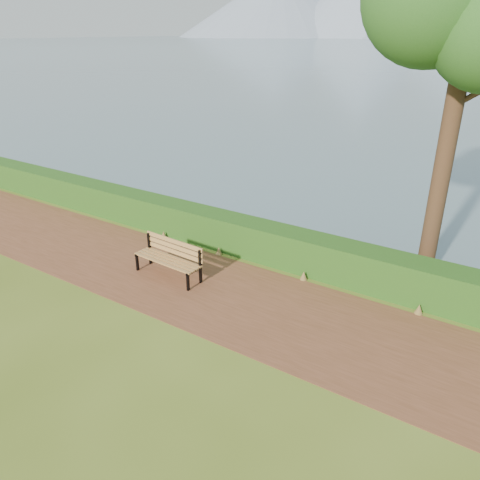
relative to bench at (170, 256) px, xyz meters
The scene contains 4 objects.
ground 1.58m from the bench, 14.02° to the right, with size 140.00×140.00×0.00m, color #4E621C.
path 1.54m from the bench, ahead, with size 40.00×3.40×0.01m, color brown.
hedge 2.66m from the bench, 57.36° to the left, with size 32.00×0.85×1.00m, color #1A3F12.
bench is the anchor object (origin of this frame).
Camera 1 is at (6.05, -7.74, 5.92)m, focal length 35.00 mm.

